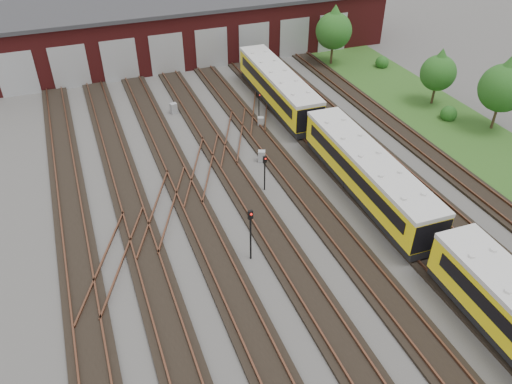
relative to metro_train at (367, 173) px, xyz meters
name	(u,v)px	position (x,y,z in m)	size (l,w,h in m)	color
ground	(334,277)	(-6.00, -6.55, -1.91)	(120.00, 120.00, 0.00)	#464441
track_network	(327,270)	(-6.17, -5.96, -1.80)	(30.40, 70.00, 0.33)	black
maintenance_shed	(171,27)	(-6.01, 33.42, 1.29)	(51.00, 12.50, 6.35)	#551515
grass_verge	(474,141)	(13.00, 3.45, -1.89)	(8.00, 55.00, 0.05)	#294D19
metro_train	(367,173)	(0.00, 0.00, 0.00)	(3.14, 47.01, 3.09)	black
signal_mast_0	(251,229)	(-10.04, -3.27, 0.45)	(0.30, 0.28, 3.71)	black
signal_mast_1	(265,168)	(-6.49, 3.24, -0.05)	(0.28, 0.26, 2.88)	black
signal_mast_2	(346,171)	(-1.07, 1.12, -0.23)	(0.26, 0.25, 2.60)	black
signal_mast_3	(259,103)	(-2.79, 13.77, -0.24)	(0.25, 0.24, 2.60)	black
relay_cabinet_1	(174,108)	(-9.73, 17.96, -1.42)	(0.59, 0.49, 0.98)	gray
relay_cabinet_2	(262,156)	(-5.22, 7.00, -1.44)	(0.56, 0.47, 0.94)	gray
relay_cabinet_3	(340,163)	(0.13, 3.89, -1.48)	(0.52, 0.43, 0.87)	gray
relay_cabinet_4	(261,122)	(-3.11, 12.53, -1.46)	(0.54, 0.45, 0.90)	gray
tree_0	(334,26)	(10.00, 23.69, 2.34)	(3.99, 3.99, 6.61)	#382B19
tree_1	(439,69)	(14.17, 10.84, 1.63)	(3.33, 3.33, 5.52)	#382B19
tree_2	(505,83)	(15.92, 4.68, 2.46)	(4.10, 4.10, 6.80)	#382B19
bush_1	(449,112)	(13.48, 7.58, -1.16)	(1.50, 1.50, 1.50)	#1F4914
bush_2	(382,61)	(14.86, 20.73, -1.17)	(1.48, 1.48, 1.48)	#1F4914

